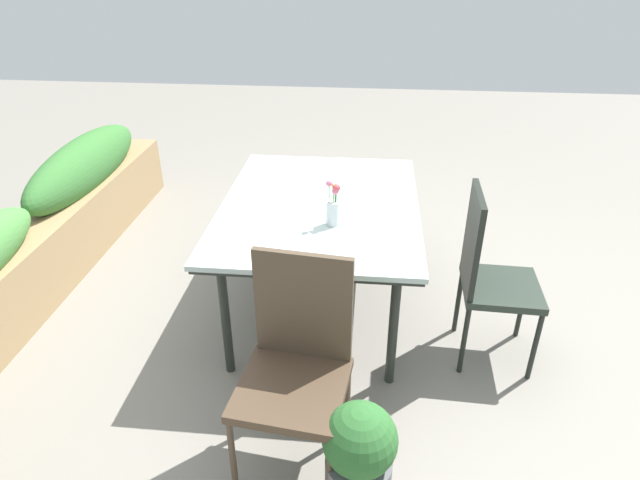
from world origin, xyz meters
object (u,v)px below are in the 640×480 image
(dining_table, at_px, (320,211))
(chair_end_left, at_px, (297,358))
(chair_near_left, at_px, (488,271))
(planter_box, at_px, (35,239))
(potted_plant, at_px, (359,459))
(flower_vase, at_px, (333,207))

(dining_table, bearing_deg, chair_end_left, -179.46)
(chair_near_left, xyz_separation_m, planter_box, (0.40, 2.81, -0.18))
(dining_table, bearing_deg, potted_plant, -168.08)
(dining_table, distance_m, chair_near_left, 1.00)
(dining_table, height_order, potted_plant, dining_table)
(planter_box, relative_size, potted_plant, 6.46)
(planter_box, bearing_deg, flower_vase, -99.45)
(chair_near_left, bearing_deg, dining_table, -107.63)
(chair_end_left, distance_m, chair_near_left, 1.20)
(flower_vase, bearing_deg, potted_plant, -170.05)
(dining_table, distance_m, potted_plant, 1.46)
(potted_plant, bearing_deg, chair_near_left, -31.64)
(dining_table, bearing_deg, planter_box, 87.98)
(chair_near_left, xyz_separation_m, flower_vase, (0.07, 0.83, 0.30))
(chair_near_left, bearing_deg, planter_box, -95.89)
(chair_near_left, relative_size, planter_box, 0.28)
(flower_vase, xyz_separation_m, potted_plant, (-1.11, -0.19, -0.57))
(dining_table, xyz_separation_m, flower_vase, (-0.26, -0.10, 0.16))
(dining_table, xyz_separation_m, potted_plant, (-1.37, -0.29, -0.41))
(flower_vase, xyz_separation_m, planter_box, (0.33, 1.98, -0.48))
(flower_vase, height_order, planter_box, flower_vase)
(chair_end_left, xyz_separation_m, chair_near_left, (0.78, -0.92, -0.00))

